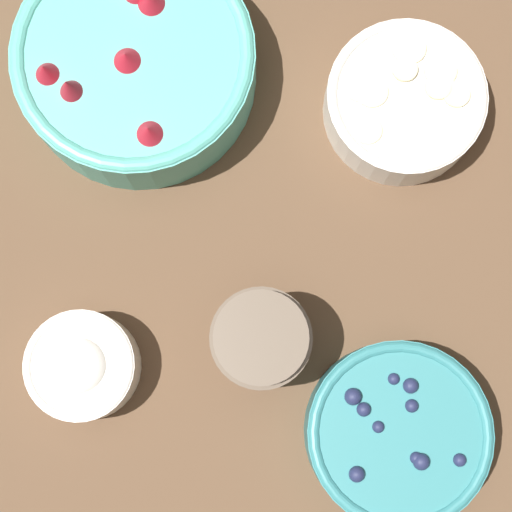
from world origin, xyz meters
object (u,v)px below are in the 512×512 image
at_px(bowl_strawberries, 136,63).
at_px(bowl_blueberries, 397,433).
at_px(bowl_cream, 82,366).
at_px(bowl_bananas, 404,102).
at_px(jar_chocolate, 261,340).

bearing_deg(bowl_strawberries, bowl_blueberries, 37.17).
bearing_deg(bowl_cream, bowl_strawberries, 173.33).
relative_size(bowl_strawberries, bowl_blueberries, 1.39).
xyz_separation_m(bowl_bananas, jar_chocolate, (0.23, -0.13, 0.01)).
height_order(bowl_cream, jar_chocolate, jar_chocolate).
xyz_separation_m(bowl_bananas, bowl_cream, (0.26, -0.29, -0.00)).
distance_m(bowl_bananas, bowl_cream, 0.39).
bearing_deg(bowl_blueberries, jar_chocolate, -121.75).
relative_size(bowl_strawberries, bowl_bananas, 1.51).
distance_m(bowl_strawberries, bowl_cream, 0.29).
bearing_deg(bowl_cream, jar_chocolate, 100.08).
height_order(bowl_strawberries, bowl_bananas, bowl_strawberries).
bearing_deg(bowl_bananas, bowl_cream, -47.97).
height_order(bowl_bananas, jar_chocolate, jar_chocolate).
distance_m(bowl_strawberries, bowl_blueberries, 0.42).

